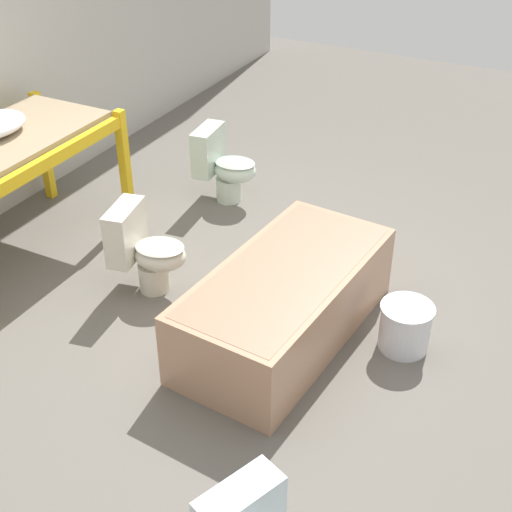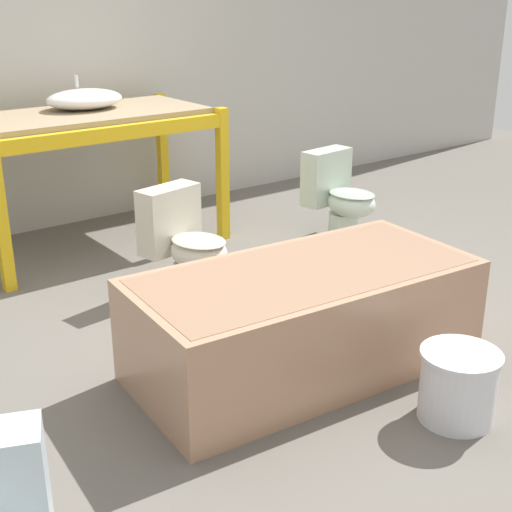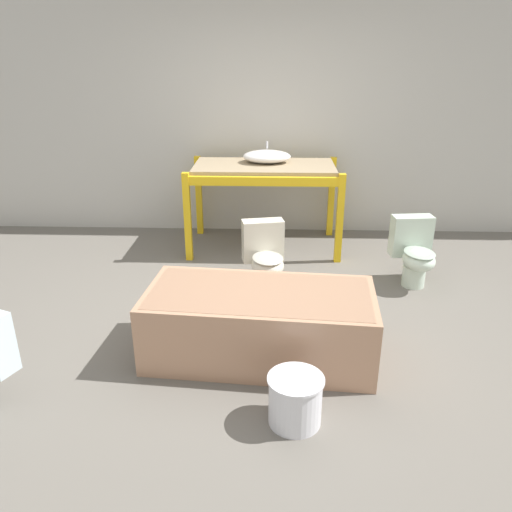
# 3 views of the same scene
# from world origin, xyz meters

# --- Properties ---
(ground_plane) EXTENTS (12.00, 12.00, 0.00)m
(ground_plane) POSITION_xyz_m (0.00, 0.00, 0.00)
(ground_plane) COLOR #666059
(warehouse_wall_rear) EXTENTS (10.80, 0.08, 3.20)m
(warehouse_wall_rear) POSITION_xyz_m (0.00, 2.35, 1.60)
(warehouse_wall_rear) COLOR beige
(warehouse_wall_rear) RESTS_ON ground_plane
(shelving_rack) EXTENTS (1.65, 0.91, 0.94)m
(shelving_rack) POSITION_xyz_m (-0.01, 1.73, 0.80)
(shelving_rack) COLOR yellow
(shelving_rack) RESTS_ON ground_plane
(sink_basin) EXTENTS (0.52, 0.39, 0.21)m
(sink_basin) POSITION_xyz_m (0.01, 1.83, 1.01)
(sink_basin) COLOR white
(sink_basin) RESTS_ON shelving_rack
(bathtub_main) EXTENTS (1.68, 0.90, 0.51)m
(bathtub_main) POSITION_xyz_m (0.00, -0.47, 0.29)
(bathtub_main) COLOR tan
(bathtub_main) RESTS_ON ground_plane
(toilet_near) EXTENTS (0.39, 0.54, 0.64)m
(toilet_near) POSITION_xyz_m (1.42, 0.79, 0.33)
(toilet_near) COLOR silver
(toilet_near) RESTS_ON ground_plane
(toilet_extra) EXTENTS (0.43, 0.56, 0.64)m
(toilet_extra) POSITION_xyz_m (0.02, 0.61, 0.33)
(toilet_extra) COLOR silver
(toilet_extra) RESTS_ON ground_plane
(bucket_white) EXTENTS (0.34, 0.34, 0.31)m
(bucket_white) POSITION_xyz_m (0.23, -1.20, 0.16)
(bucket_white) COLOR silver
(bucket_white) RESTS_ON ground_plane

